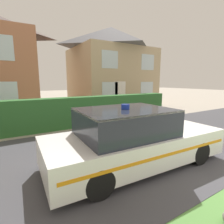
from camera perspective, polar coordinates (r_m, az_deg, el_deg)
The scene contains 4 objects.
road_strip at distance 6.39m, azimuth 11.96°, elevation -9.66°, with size 28.00×5.59×0.01m, color #424247.
garden_hedge at distance 8.42m, azimuth -11.60°, elevation 0.02°, with size 10.70×0.66×1.40m, color #2D662D.
police_car at distance 4.51m, azimuth 6.88°, elevation -8.64°, with size 4.67×2.03×1.59m.
house_right at distance 17.17m, azimuth -0.30°, elevation 14.92°, with size 7.21×6.28×7.01m.
Camera 1 is at (-4.16, -0.78, 2.15)m, focal length 28.00 mm.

